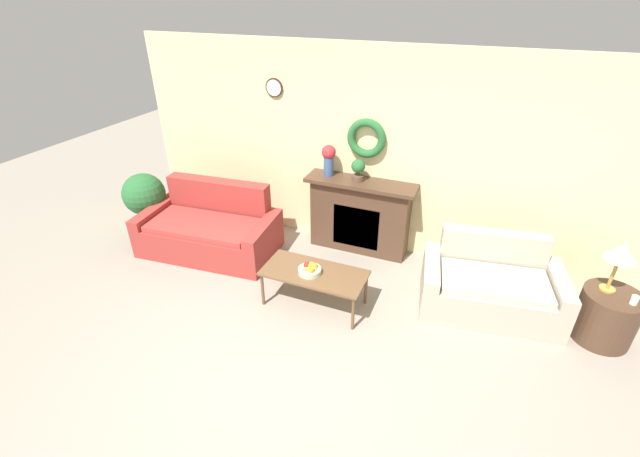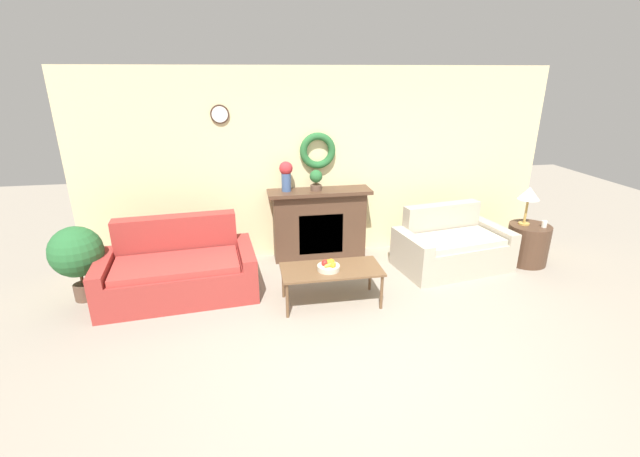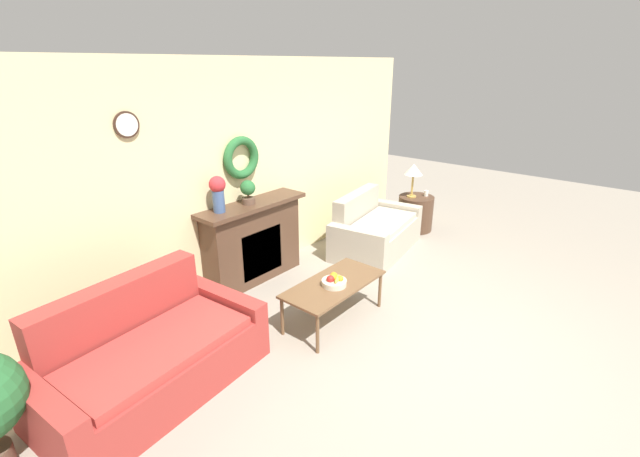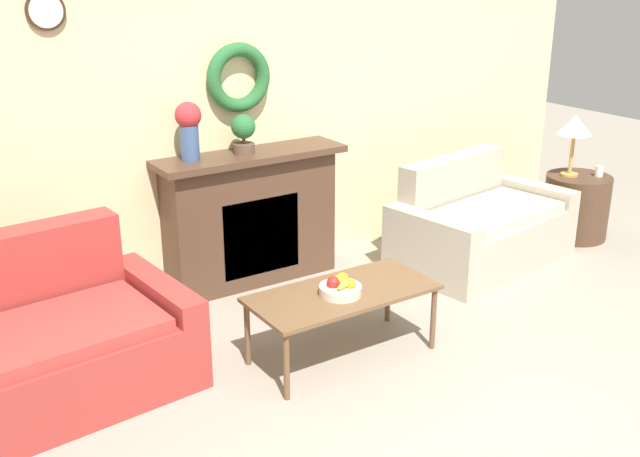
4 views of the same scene
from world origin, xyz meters
name	(u,v)px [view 1 (image 1 of 4)]	position (x,y,z in m)	size (l,w,h in m)	color
ground_plane	(278,385)	(0.00, 0.00, 0.00)	(16.00, 16.00, 0.00)	gray
wall_back	(371,153)	(0.00, 2.79, 1.36)	(6.80, 0.17, 2.70)	beige
fireplace	(360,215)	(-0.05, 2.59, 0.52)	(1.47, 0.41, 1.04)	#4C3323
couch_left	(210,229)	(-1.96, 1.79, 0.31)	(1.92, 1.13, 0.91)	#9E332D
loveseat_right	(490,286)	(1.73, 1.93, 0.30)	(1.63, 1.09, 0.84)	#B2A893
coffee_table	(314,275)	(-0.15, 1.22, 0.41)	(1.18, 0.55, 0.45)	brown
fruit_bowl	(310,269)	(-0.18, 1.19, 0.50)	(0.26, 0.26, 0.12)	beige
side_table_by_loveseat	(606,316)	(2.87, 1.86, 0.29)	(0.57, 0.57, 0.57)	#4C3323
table_lamp	(622,253)	(2.79, 1.92, 1.01)	(0.29, 0.29, 0.55)	#B28E42
mug	(634,300)	(3.00, 1.76, 0.62)	(0.07, 0.07, 0.09)	silver
vase_on_mantel_left	(329,158)	(-0.52, 2.59, 1.28)	(0.19, 0.19, 0.42)	#3D5684
potted_plant_on_mantel	(358,169)	(-0.10, 2.57, 1.20)	(0.18, 0.18, 0.29)	brown
potted_plant_floor_by_couch	(144,196)	(-3.09, 1.83, 0.60)	(0.61, 0.61, 0.93)	brown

